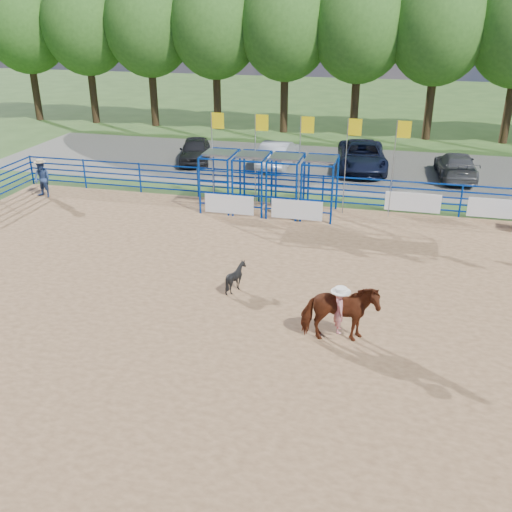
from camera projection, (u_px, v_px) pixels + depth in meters
name	position (u px, v px, depth m)	size (l,w,h in m)	color
ground	(278.00, 311.00, 17.39)	(120.00, 120.00, 0.00)	#3A5A24
arena_dirt	(278.00, 310.00, 17.38)	(30.00, 20.00, 0.02)	#9E754F
gravel_strip	(339.00, 168.00, 32.47)	(40.00, 10.00, 0.01)	#65635A
horse_and_rider	(339.00, 312.00, 15.44)	(2.19, 1.28, 2.26)	#5A2512
calf	(236.00, 277.00, 18.41)	(0.75, 0.84, 0.93)	black
spectator_cowboy	(42.00, 179.00, 27.19)	(0.95, 0.79, 1.81)	navy
car_a	(195.00, 150.00, 33.31)	(1.67, 4.16, 1.42)	black
car_b	(278.00, 154.00, 32.43)	(1.57, 4.52, 1.49)	#9A9DA2
car_c	(362.00, 156.00, 31.77)	(2.57, 5.57, 1.55)	black
car_d	(456.00, 166.00, 30.31)	(1.89, 4.65, 1.35)	#4F4F51
perimeter_fence	(278.00, 289.00, 17.08)	(30.10, 20.10, 1.50)	#0733A1
chute_assembly	(277.00, 185.00, 25.13)	(19.32, 2.41, 4.20)	#0733A1
treeline	(360.00, 21.00, 37.40)	(56.40, 6.40, 11.24)	#3F2B19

